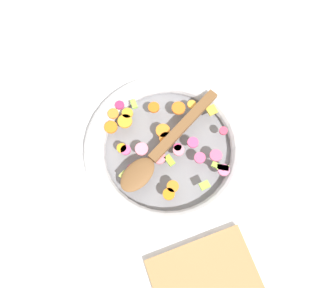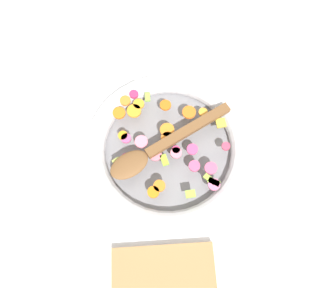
% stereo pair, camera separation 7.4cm
% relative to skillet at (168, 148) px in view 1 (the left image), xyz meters
% --- Properties ---
extents(ground_plane, '(4.00, 4.00, 0.00)m').
position_rel_skillet_xyz_m(ground_plane, '(0.00, 0.00, -0.02)').
color(ground_plane, silver).
extents(skillet, '(0.39, 0.39, 0.05)m').
position_rel_skillet_xyz_m(skillet, '(0.00, 0.00, 0.00)').
color(skillet, slate).
rests_on(skillet, ground_plane).
extents(chopped_vegetables, '(0.27, 0.27, 0.01)m').
position_rel_skillet_xyz_m(chopped_vegetables, '(-0.01, -0.01, 0.03)').
color(chopped_vegetables, orange).
rests_on(chopped_vegetables, skillet).
extents(wooden_spoon, '(0.18, 0.29, 0.01)m').
position_rel_skillet_xyz_m(wooden_spoon, '(0.01, -0.02, 0.04)').
color(wooden_spoon, brown).
rests_on(wooden_spoon, chopped_vegetables).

